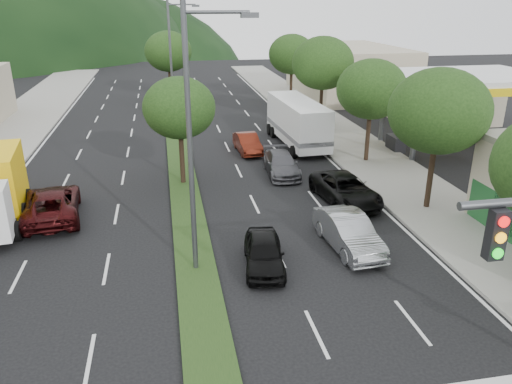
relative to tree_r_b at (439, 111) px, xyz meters
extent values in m
cube|color=gray|center=(0.50, 13.00, -4.96)|extent=(5.00, 90.00, 0.15)
cube|color=#1A3312|center=(-12.00, 16.00, -4.98)|extent=(1.60, 56.00, 0.12)
cube|color=black|center=(-6.60, -13.65, 0.66)|extent=(0.35, 0.25, 1.05)
cube|color=silver|center=(7.00, 10.00, -0.04)|extent=(12.00, 8.00, 0.50)
cube|color=gold|center=(7.00, 10.00, -0.39)|extent=(12.20, 8.20, 0.50)
cylinder|color=#47494C|center=(3.00, 7.50, -2.74)|extent=(0.36, 0.36, 4.60)
cylinder|color=#47494C|center=(3.00, 12.50, -2.74)|extent=(0.36, 0.36, 4.60)
cylinder|color=#47494C|center=(11.00, 12.50, -2.74)|extent=(0.36, 0.36, 4.60)
cube|color=black|center=(3.00, 10.00, -4.49)|extent=(0.80, 1.60, 1.10)
cube|color=black|center=(11.00, 10.00, -4.49)|extent=(0.80, 1.60, 1.10)
cube|color=#AFA38B|center=(7.50, 32.00, -2.44)|extent=(10.00, 16.00, 5.20)
cylinder|color=black|center=(0.00, 0.00, -2.98)|extent=(0.28, 0.28, 3.81)
ellipsoid|color=black|center=(0.00, 0.00, 0.01)|extent=(4.80, 4.80, 4.08)
cylinder|color=black|center=(0.00, 8.00, -3.09)|extent=(0.28, 0.28, 3.58)
ellipsoid|color=black|center=(0.00, 8.00, -0.28)|extent=(4.40, 4.40, 3.74)
cylinder|color=black|center=(0.00, 18.00, -2.93)|extent=(0.28, 0.28, 3.92)
ellipsoid|color=black|center=(0.00, 18.00, 0.15)|extent=(5.00, 5.00, 4.25)
cylinder|color=black|center=(0.00, 28.00, -3.04)|extent=(0.28, 0.28, 3.70)
ellipsoid|color=black|center=(0.00, 28.00, -0.13)|extent=(4.60, 4.60, 3.91)
cylinder|color=black|center=(-12.00, 6.00, -3.24)|extent=(0.28, 0.28, 3.36)
ellipsoid|color=black|center=(-12.00, 6.00, -0.60)|extent=(4.00, 4.00, 3.40)
cylinder|color=black|center=(-12.00, 32.00, -3.01)|extent=(0.28, 0.28, 3.81)
ellipsoid|color=black|center=(-12.00, 32.00, -0.02)|extent=(4.80, 4.80, 4.08)
cylinder|color=#47494C|center=(-12.00, -4.00, -0.04)|extent=(0.20, 0.20, 10.00)
cylinder|color=#47494C|center=(-10.90, -4.00, 4.56)|extent=(2.20, 0.12, 0.12)
cube|color=#47494C|center=(-9.80, -4.00, 4.46)|extent=(0.60, 0.25, 0.18)
cylinder|color=#47494C|center=(-12.00, 21.00, -0.04)|extent=(0.20, 0.20, 10.00)
cylinder|color=#47494C|center=(-10.90, 21.00, 4.56)|extent=(2.20, 0.12, 0.12)
cube|color=#47494C|center=(-9.80, 21.00, 4.46)|extent=(0.60, 0.25, 0.18)
imported|color=#979A9E|center=(-5.46, -3.34, -4.29)|extent=(1.94, 4.63, 1.49)
imported|color=#330B0C|center=(-18.47, 2.31, -4.28)|extent=(3.15, 5.68, 1.50)
imported|color=black|center=(-9.32, -4.29, -4.39)|extent=(2.02, 3.97, 1.30)
imported|color=#4B4A4F|center=(-6.04, 6.63, -4.38)|extent=(2.06, 4.59, 1.31)
imported|color=#56190E|center=(-7.27, 11.63, -4.39)|extent=(1.60, 4.01, 1.30)
imported|color=black|center=(-3.77, 1.63, -4.33)|extent=(2.88, 5.33, 1.42)
cylinder|color=black|center=(-19.54, 0.02, -4.58)|extent=(0.41, 0.94, 0.91)
cylinder|color=black|center=(-19.81, 2.21, -4.58)|extent=(0.41, 0.94, 0.91)
cylinder|color=black|center=(-20.06, 4.19, -4.58)|extent=(0.41, 0.94, 0.91)
cube|color=silver|center=(-3.39, 12.87, -3.21)|extent=(2.72, 8.54, 2.82)
cube|color=slate|center=(-3.39, 12.87, -3.91)|extent=(2.78, 8.55, 0.33)
cylinder|color=black|center=(-4.71, 16.19, -4.61)|extent=(0.37, 0.86, 0.84)
cylinder|color=black|center=(-2.37, 16.29, -4.61)|extent=(0.37, 0.86, 0.84)
cylinder|color=black|center=(-4.67, 15.18, -4.61)|extent=(0.37, 0.86, 0.84)
cylinder|color=black|center=(-2.32, 15.28, -4.61)|extent=(0.37, 0.86, 0.84)
cylinder|color=black|center=(-4.43, 9.78, -4.61)|extent=(0.37, 0.86, 0.84)
cylinder|color=black|center=(-2.08, 9.88, -4.61)|extent=(0.37, 0.86, 0.84)
camera|label=1|loc=(-12.84, -21.43, 4.97)|focal=35.00mm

